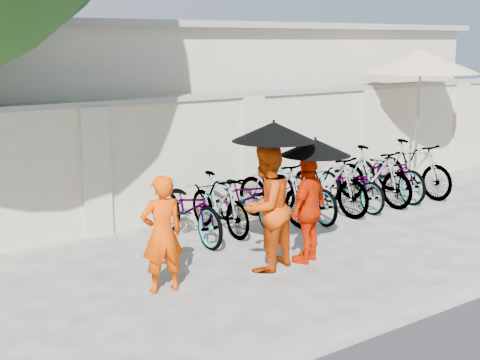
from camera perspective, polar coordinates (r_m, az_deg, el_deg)
ground at (r=8.64m, az=2.76°, el=-8.29°), size 80.00×80.00×0.00m
kerb at (r=7.48m, az=11.16°, el=-11.32°), size 40.00×0.16×0.12m
compound_wall at (r=11.47m, az=-3.39°, el=1.91°), size 20.00×0.30×2.00m
building_behind at (r=15.14m, az=-8.11°, el=6.52°), size 14.00×6.00×3.20m
monk_left at (r=8.01m, az=-6.67°, el=-4.60°), size 0.58×0.43×1.43m
monk_center at (r=8.70m, az=2.24°, el=-2.36°), size 0.96×0.83×1.68m
parasol_center at (r=8.48m, az=2.90°, el=4.15°), size 1.07×1.07×1.01m
monk_right at (r=9.08m, az=5.88°, el=-2.47°), size 0.94×0.65×1.48m
parasol_right at (r=8.86m, az=6.44°, el=2.80°), size 0.94×0.94×0.86m
patio_umbrella at (r=14.20m, az=15.16°, el=9.64°), size 2.67×2.67×2.80m
bike_0 at (r=10.11m, az=-4.34°, el=-2.38°), size 0.73×1.91×0.99m
bike_1 at (r=10.43m, az=-1.78°, el=-2.02°), size 0.46×1.59×0.95m
bike_2 at (r=10.78m, az=0.54°, el=-1.44°), size 0.87×1.96×1.00m
bike_3 at (r=11.05m, az=3.09°, el=-0.90°), size 0.69×1.83×1.08m
bike_4 at (r=11.36m, az=5.56°, el=-0.90°), size 0.84×1.88×0.96m
bike_5 at (r=11.72m, az=7.60°, el=-0.26°), size 0.64×1.82×1.08m
bike_6 at (r=12.14m, az=9.41°, el=-0.31°), size 0.67×1.74×0.90m
bike_7 at (r=12.51m, az=11.32°, el=0.36°), size 0.58×1.80×1.07m
bike_8 at (r=13.03m, az=12.49°, el=0.65°), size 0.78×1.97×1.02m
bike_9 at (r=13.35m, az=14.55°, el=0.96°), size 0.56×1.81×1.08m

